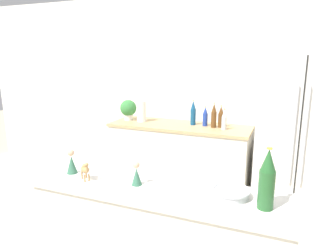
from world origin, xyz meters
The scene contains 15 objects.
wall_back centered at (0.00, 2.73, 1.27)m, with size 8.00×0.06×2.55m.
back_counter centered at (-0.50, 2.40, 0.45)m, with size 1.81×0.63×0.90m.
refrigerator centered at (0.90, 2.32, 0.90)m, with size 0.85×0.75×1.80m.
potted_plant centered at (-1.25, 2.40, 1.05)m, with size 0.22×0.22×0.28m.
paper_towel_roll centered at (-1.04, 2.38, 1.03)m, with size 0.12×0.12×0.28m.
back_bottle_0 centered at (0.08, 2.34, 1.02)m, with size 0.06×0.06×0.25m.
back_bottle_1 centered at (-0.06, 2.40, 1.04)m, with size 0.07×0.07×0.31m.
back_bottle_2 centered at (-0.18, 2.45, 1.01)m, with size 0.06×0.06×0.25m.
back_bottle_3 centered at (0.02, 2.44, 1.03)m, with size 0.07×0.07×0.27m.
back_bottle_4 centered at (-0.34, 2.46, 1.05)m, with size 0.07×0.07×0.32m.
wine_bottle centered at (0.70, 0.41, 1.12)m, with size 0.09×0.09×0.34m.
fruit_bowl centered at (0.50, 0.47, 0.99)m, with size 0.22×0.22×0.05m.
camel_figurine centered at (-0.42, 0.36, 1.04)m, with size 0.10×0.09×0.13m.
wise_man_figurine_blue centered at (-0.08, 0.42, 1.03)m, with size 0.07×0.07×0.15m.
wise_man_figurine_crimson centered at (-0.58, 0.42, 1.04)m, with size 0.07×0.07×0.17m.
Camera 1 is at (0.76, -1.14, 1.76)m, focal length 32.00 mm.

